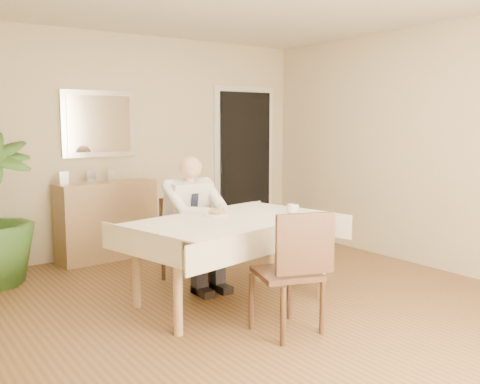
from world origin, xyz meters
TOP-DOWN VIEW (x-y plane):
  - room at (0.00, 0.00)m, footprint 5.00×5.02m
  - doorway at (1.55, 2.46)m, footprint 0.96×0.07m
  - mirror at (-0.50, 2.47)m, footprint 0.86×0.04m
  - dining_table at (-0.18, 0.22)m, footprint 1.93×1.38m
  - chair_far at (-0.18, 1.09)m, footprint 0.41×0.42m
  - chair_near at (-0.20, -0.63)m, footprint 0.55×0.56m
  - seated_man at (-0.18, 0.81)m, footprint 0.48×0.72m
  - plate at (-0.21, 0.43)m, footprint 0.26×0.26m
  - food at (-0.21, 0.43)m, footprint 0.14×0.14m
  - knife at (-0.17, 0.37)m, footprint 0.01×0.13m
  - fork at (-0.25, 0.37)m, footprint 0.01×0.13m
  - coffee_mug at (0.39, 0.08)m, footprint 0.12×0.12m
  - sideboard at (-0.50, 2.32)m, footprint 1.14×0.47m
  - photo_frame_left at (-0.96, 2.33)m, footprint 0.10×0.02m
  - photo_frame_center at (-0.64, 2.37)m, footprint 0.10×0.02m
  - photo_frame_right at (-0.41, 2.35)m, footprint 0.10×0.02m

SIDE VIEW (x-z plane):
  - sideboard at x=-0.50m, z-range 0.00..0.89m
  - chair_far at x=-0.18m, z-range 0.05..0.87m
  - chair_near at x=-0.20m, z-range 0.06..0.99m
  - dining_table at x=-0.18m, z-range 0.29..1.04m
  - seated_man at x=-0.18m, z-range 0.07..1.31m
  - plate at x=-0.21m, z-range 0.75..0.77m
  - knife at x=-0.17m, z-range 0.77..0.78m
  - fork at x=-0.25m, z-range 0.77..0.78m
  - food at x=-0.21m, z-range 0.76..0.81m
  - coffee_mug at x=0.39m, z-range 0.75..0.84m
  - photo_frame_left at x=-0.96m, z-range 0.89..1.03m
  - photo_frame_center at x=-0.64m, z-range 0.89..1.03m
  - photo_frame_right at x=-0.41m, z-range 0.89..1.03m
  - doorway at x=1.55m, z-range -0.05..2.05m
  - room at x=0.00m, z-range 0.00..2.60m
  - mirror at x=-0.50m, z-range 1.17..1.93m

